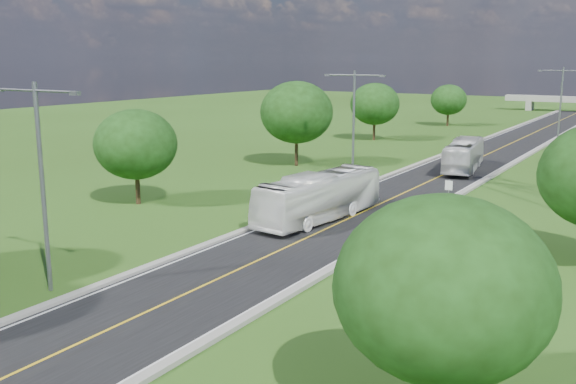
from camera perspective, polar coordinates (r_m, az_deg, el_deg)
name	(u,v)px	position (r m, az deg, el deg)	size (l,w,h in m)	color
ground	(466,165)	(70.57, 15.55, 2.36)	(260.00, 260.00, 0.00)	#2C4B15
road	(482,157)	(76.28, 16.84, 2.98)	(8.00, 150.00, 0.06)	black
curb_left	(445,154)	(77.46, 13.81, 3.34)	(0.50, 150.00, 0.22)	gray
curb_right	(520,159)	(75.30, 19.96, 2.73)	(0.50, 150.00, 0.22)	gray
speed_limit_sign	(449,191)	(48.06, 14.09, 0.11)	(0.55, 0.09, 2.40)	slate
streetlight_near_left	(41,170)	(32.07, -21.09, 1.87)	(5.90, 0.25, 10.00)	slate
streetlight_mid_left	(354,116)	(58.04, 5.86, 6.70)	(5.90, 0.25, 10.00)	slate
streetlight_far_right	(561,101)	(86.15, 23.09, 7.47)	(5.90, 0.25, 10.00)	slate
tree_lb	(136,144)	(50.13, -13.39, 4.15)	(6.30, 6.30, 7.33)	black
tree_lc	(297,112)	(66.75, 0.76, 7.09)	(7.56, 7.56, 8.79)	black
tree_ld	(375,104)	(88.96, 7.73, 7.76)	(6.72, 6.72, 7.82)	black
tree_le	(449,100)	(110.49, 14.09, 7.96)	(5.88, 5.88, 6.84)	black
tree_ra	(443,288)	(18.90, 13.60, -8.30)	(6.30, 6.30, 7.33)	black
bus_outbound	(464,155)	(66.16, 15.35, 3.17)	(2.59, 11.06, 3.08)	silver
bus_inbound	(319,196)	(44.22, 2.80, -0.40)	(2.77, 11.83, 3.29)	white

